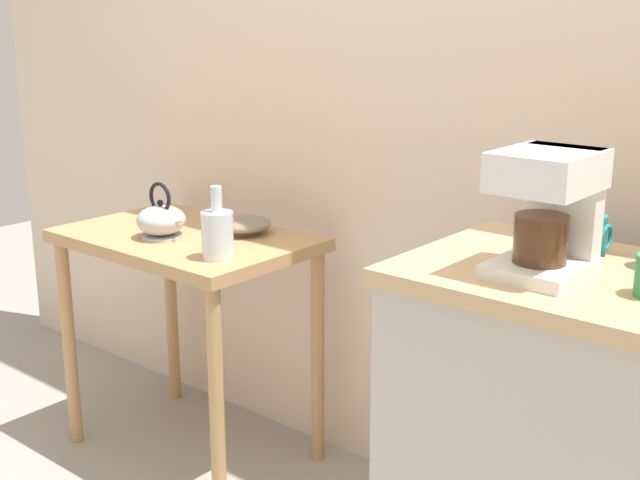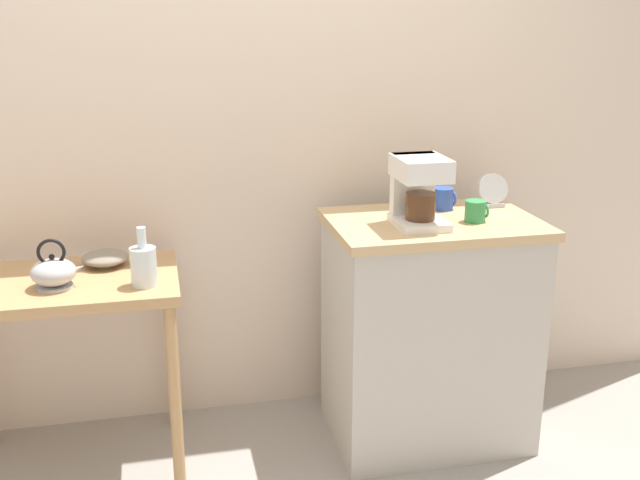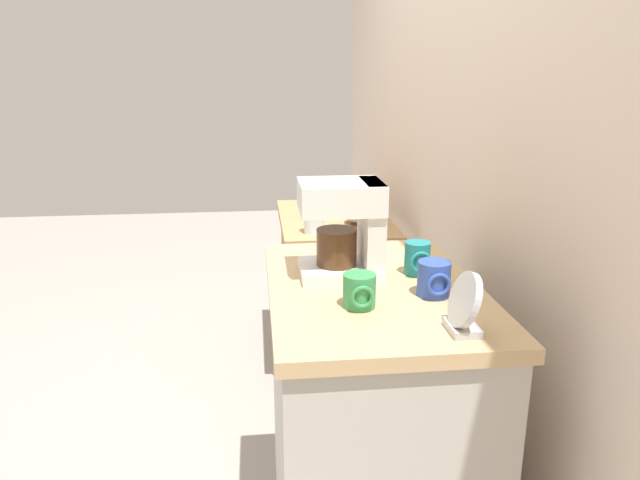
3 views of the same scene
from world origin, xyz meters
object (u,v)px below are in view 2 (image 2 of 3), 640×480
(mug_tall_green, at_px, (476,211))
(mug_blue, at_px, (443,199))
(glass_carafe_vase, at_px, (143,265))
(table_clock, at_px, (493,192))
(coffee_maker, at_px, (418,188))
(bowl_stoneware, at_px, (105,258))
(mug_dark_teal, at_px, (405,200))
(teakettle, at_px, (54,272))

(mug_tall_green, height_order, mug_blue, mug_blue)
(glass_carafe_vase, bearing_deg, table_clock, 7.42)
(coffee_maker, bearing_deg, bowl_stoneware, 167.34)
(bowl_stoneware, xyz_separation_m, table_clock, (1.54, -0.07, 0.19))
(mug_dark_teal, height_order, table_clock, table_clock)
(bowl_stoneware, height_order, coffee_maker, coffee_maker)
(mug_blue, bearing_deg, mug_tall_green, -75.10)
(mug_tall_green, xyz_separation_m, mug_dark_teal, (-0.21, 0.20, 0.00))
(mug_tall_green, bearing_deg, mug_blue, 104.90)
(mug_blue, bearing_deg, glass_carafe_vase, -171.30)
(teakettle, xyz_separation_m, mug_dark_teal, (1.33, 0.14, 0.15))
(teakettle, distance_m, mug_tall_green, 1.55)
(teakettle, bearing_deg, mug_blue, 5.24)
(mug_tall_green, bearing_deg, table_clock, 51.17)
(bowl_stoneware, relative_size, table_clock, 1.30)
(bowl_stoneware, xyz_separation_m, teakettle, (-0.16, -0.21, 0.03))
(bowl_stoneware, distance_m, mug_blue, 1.34)
(mug_tall_green, relative_size, mug_dark_teal, 0.94)
(teakettle, height_order, table_clock, table_clock)
(mug_blue, height_order, table_clock, table_clock)
(mug_tall_green, distance_m, table_clock, 0.25)
(mug_blue, bearing_deg, table_clock, 0.18)
(teakettle, bearing_deg, coffee_maker, -2.29)
(bowl_stoneware, relative_size, glass_carafe_vase, 0.83)
(coffee_maker, xyz_separation_m, mug_blue, (0.18, 0.19, -0.10))
(mug_blue, bearing_deg, mug_dark_teal, 179.38)
(coffee_maker, xyz_separation_m, mug_dark_teal, (0.02, 0.19, -0.10))
(glass_carafe_vase, relative_size, mug_tall_green, 2.50)
(teakettle, xyz_separation_m, coffee_maker, (1.31, -0.05, 0.25))
(mug_dark_teal, xyz_separation_m, mug_blue, (0.16, -0.00, -0.00))
(teakettle, relative_size, coffee_maker, 0.73)
(bowl_stoneware, height_order, mug_dark_teal, mug_dark_teal)
(teakettle, relative_size, glass_carafe_vase, 0.89)
(teakettle, bearing_deg, bowl_stoneware, 51.97)
(coffee_maker, bearing_deg, table_clock, 25.93)
(glass_carafe_vase, xyz_separation_m, table_clock, (1.39, 0.18, 0.15))
(mug_blue, relative_size, table_clock, 0.66)
(table_clock, bearing_deg, bowl_stoneware, 177.45)
(bowl_stoneware, bearing_deg, mug_dark_teal, -3.31)
(glass_carafe_vase, xyz_separation_m, coffee_maker, (1.00, -0.01, 0.23))
(glass_carafe_vase, relative_size, table_clock, 1.57)
(bowl_stoneware, distance_m, coffee_maker, 1.21)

